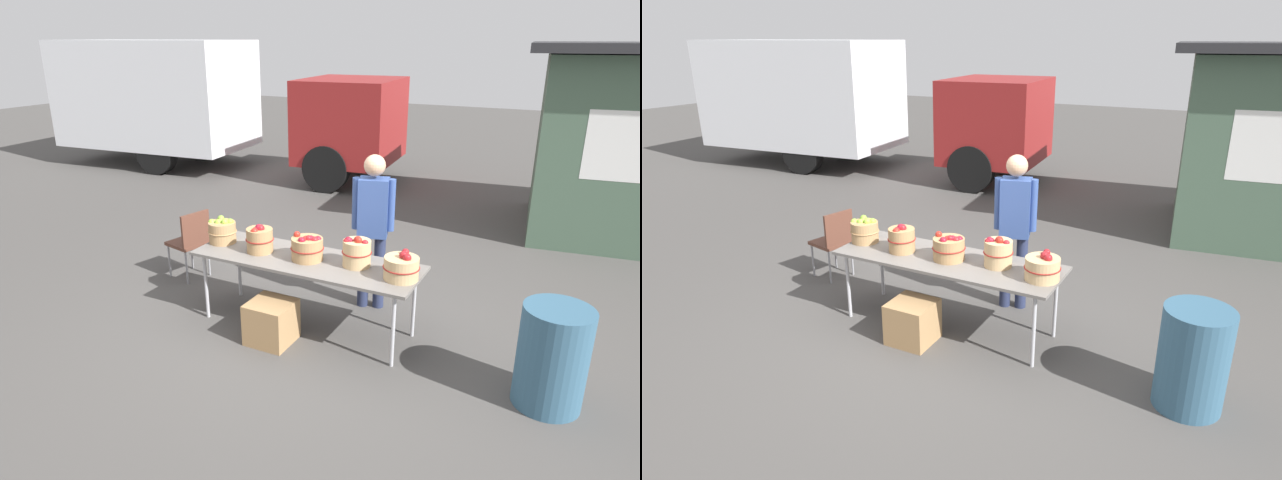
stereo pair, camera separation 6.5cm
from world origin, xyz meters
TOP-DOWN VIEW (x-y plane):
  - ground_plane at (0.00, 0.00)m, footprint 40.00×40.00m
  - market_table at (0.00, 0.00)m, footprint 2.30×0.76m
  - apple_basket_green_0 at (-1.02, 0.02)m, footprint 0.31×0.31m
  - apple_basket_red_0 at (-0.51, -0.04)m, footprint 0.29×0.29m
  - apple_basket_red_1 at (0.02, -0.01)m, footprint 0.33×0.33m
  - apple_basket_red_2 at (0.51, 0.06)m, footprint 0.29×0.29m
  - apple_basket_red_3 at (0.99, -0.03)m, footprint 0.34×0.34m
  - vendor_adult at (0.41, 0.73)m, footprint 0.44×0.30m
  - box_truck at (-5.67, 5.48)m, footprint 7.85×2.79m
  - folding_chair at (-1.83, 0.45)m, footprint 0.48×0.48m
  - trash_barrel at (2.33, -0.24)m, footprint 0.54×0.54m
  - produce_crate at (-0.17, -0.41)m, footprint 0.42×0.42m

SIDE VIEW (x-z plane):
  - ground_plane at x=0.00m, z-range 0.00..0.00m
  - produce_crate at x=-0.17m, z-range 0.00..0.42m
  - trash_barrel at x=2.33m, z-range 0.00..0.86m
  - folding_chair at x=-1.83m, z-range 0.08..0.94m
  - market_table at x=0.00m, z-range 0.34..1.09m
  - apple_basket_red_3 at x=0.99m, z-range 0.73..1.00m
  - apple_basket_red_1 at x=0.02m, z-range 0.74..1.01m
  - apple_basket_green_0 at x=-1.02m, z-range 0.74..1.01m
  - apple_basket_red_0 at x=-0.51m, z-range 0.74..1.03m
  - apple_basket_red_2 at x=0.51m, z-range 0.74..1.05m
  - vendor_adult at x=0.41m, z-range 0.15..1.85m
  - box_truck at x=-5.67m, z-range 0.11..2.86m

